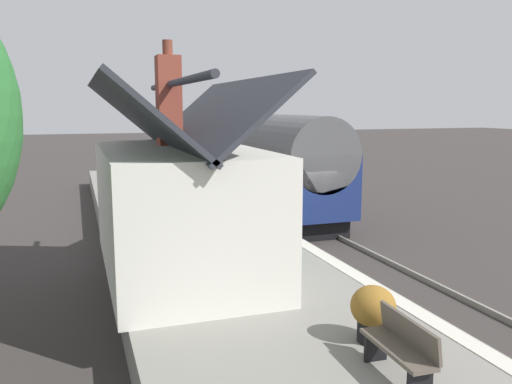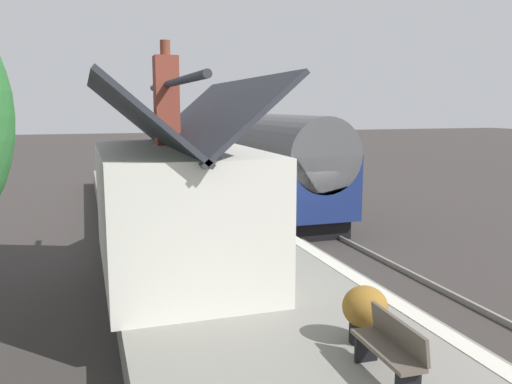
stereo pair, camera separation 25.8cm
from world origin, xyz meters
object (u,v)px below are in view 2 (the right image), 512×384
(planter_edge_near, at_px, (238,209))
(station_sign_board, at_px, (209,172))
(station_building, at_px, (176,203))
(bench_near_building, at_px, (390,347))
(bench_platform_end, at_px, (159,170))
(train, at_px, (279,165))
(bench_mid_platform, at_px, (174,183))
(bench_by_lamp, at_px, (192,198))
(planter_under_sign, at_px, (365,312))
(planter_bench_left, at_px, (210,208))
(lamp_post_platform, at_px, (198,136))

(planter_edge_near, height_order, station_sign_board, station_sign_board)
(station_building, distance_m, bench_near_building, 6.47)
(station_building, relative_size, station_sign_board, 4.46)
(bench_platform_end, bearing_deg, bench_near_building, -179.40)
(train, relative_size, bench_mid_platform, 6.59)
(train, bearing_deg, station_sign_board, 87.18)
(station_building, distance_m, station_sign_board, 9.04)
(bench_by_lamp, height_order, bench_platform_end, same)
(train, xyz_separation_m, bench_by_lamp, (-1.70, 4.03, -0.88))
(bench_near_building, height_order, planter_edge_near, bench_near_building)
(bench_mid_platform, relative_size, station_sign_board, 0.90)
(planter_edge_near, xyz_separation_m, planter_under_sign, (-10.19, 0.83, 0.26))
(planter_bench_left, xyz_separation_m, station_sign_board, (3.35, -0.74, 0.84))
(planter_bench_left, bearing_deg, train, -49.14)
(bench_mid_platform, bearing_deg, bench_platform_end, -0.13)
(bench_by_lamp, xyz_separation_m, bench_platform_end, (8.88, -0.02, 0.00))
(train, relative_size, planter_bench_left, 13.50)
(bench_near_building, height_order, planter_under_sign, planter_under_sign)
(bench_by_lamp, xyz_separation_m, planter_bench_left, (-1.50, -0.33, -0.13))
(bench_platform_end, distance_m, lamp_post_platform, 3.91)
(lamp_post_platform, bearing_deg, bench_platform_end, 25.44)
(bench_platform_end, xyz_separation_m, lamp_post_platform, (-3.07, -1.46, 1.93))
(bench_platform_end, xyz_separation_m, planter_edge_near, (-10.36, -1.32, -0.22))
(planter_bench_left, xyz_separation_m, lamp_post_platform, (7.31, -1.15, 2.06))
(station_sign_board, bearing_deg, station_building, 162.22)
(train, height_order, station_building, station_building)
(lamp_post_platform, bearing_deg, station_sign_board, 174.01)
(station_building, height_order, bench_near_building, station_building)
(train, distance_m, planter_bench_left, 5.00)
(bench_mid_platform, bearing_deg, bench_near_building, -179.19)
(bench_platform_end, xyz_separation_m, station_sign_board, (-7.03, -1.04, 0.71))
(train, relative_size, station_sign_board, 5.91)
(bench_by_lamp, bearing_deg, station_sign_board, -29.82)
(bench_mid_platform, bearing_deg, planter_bench_left, -176.69)
(lamp_post_platform, bearing_deg, planter_bench_left, 171.06)
(bench_platform_end, xyz_separation_m, planter_under_sign, (-20.54, -0.48, 0.04))
(bench_mid_platform, bearing_deg, train, -120.08)
(planter_under_sign, relative_size, lamp_post_platform, 0.27)
(planter_bench_left, bearing_deg, station_building, 158.92)
(station_building, height_order, planter_under_sign, station_building)
(bench_near_building, distance_m, station_sign_board, 14.71)
(station_building, relative_size, planter_bench_left, 10.18)
(bench_by_lamp, bearing_deg, bench_mid_platform, -0.07)
(planter_under_sign, bearing_deg, bench_near_building, 167.48)
(planter_under_sign, xyz_separation_m, station_sign_board, (13.51, -0.56, 0.67))
(station_building, height_order, planter_bench_left, station_building)
(bench_mid_platform, distance_m, planter_edge_near, 5.67)
(station_building, distance_m, lamp_post_platform, 12.98)
(station_building, relative_size, bench_platform_end, 4.96)
(station_building, bearing_deg, station_sign_board, -17.78)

